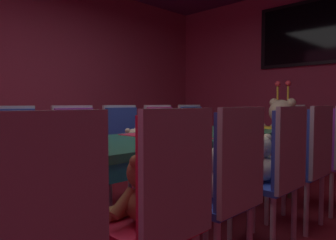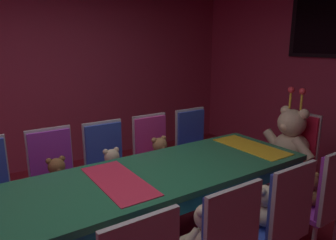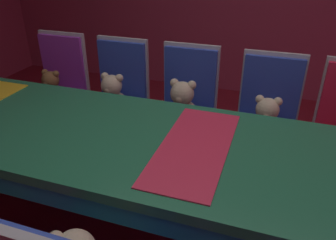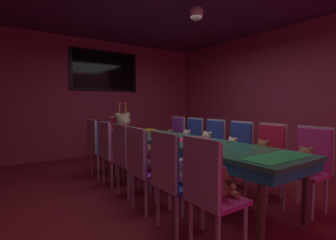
{
  "view_description": "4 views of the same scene",
  "coord_description": "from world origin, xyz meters",
  "px_view_note": "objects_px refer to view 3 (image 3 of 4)",
  "views": [
    {
      "loc": [
        1.77,
        -1.74,
        1.0
      ],
      "look_at": [
        -0.03,
        0.08,
        0.87
      ],
      "focal_mm": 33.77,
      "sensor_mm": 36.0,
      "label": 1
    },
    {
      "loc": [
        1.99,
        -0.88,
        1.73
      ],
      "look_at": [
        -0.0,
        0.45,
        1.15
      ],
      "focal_mm": 33.18,
      "sensor_mm": 36.0,
      "label": 2
    },
    {
      "loc": [
        -1.33,
        -0.32,
        1.6
      ],
      "look_at": [
        -0.05,
        0.12,
        0.89
      ],
      "focal_mm": 35.75,
      "sensor_mm": 36.0,
      "label": 3
    },
    {
      "loc": [
        -2.21,
        -2.75,
        1.25
      ],
      "look_at": [
        -0.03,
        0.37,
        1.0
      ],
      "focal_mm": 26.4,
      "sensor_mm": 36.0,
      "label": 4
    }
  ],
  "objects_px": {
    "teddy_right_4": "(112,97)",
    "teddy_right_5": "(52,90)",
    "teddy_right_2": "(265,122)",
    "chair_right_2": "(267,111)",
    "teddy_right_3": "(182,107)",
    "chair_right_5": "(62,81)",
    "chair_right_4": "(121,90)",
    "chair_right_3": "(187,99)",
    "banquet_table": "(194,161)"
  },
  "relations": [
    {
      "from": "teddy_right_4",
      "to": "chair_right_4",
      "type": "bearing_deg",
      "value": 180.0
    },
    {
      "from": "chair_right_4",
      "to": "teddy_right_4",
      "type": "bearing_deg",
      "value": -0.0
    },
    {
      "from": "teddy_right_3",
      "to": "chair_right_5",
      "type": "xyz_separation_m",
      "value": [
        0.16,
        1.08,
        -0.0
      ]
    },
    {
      "from": "teddy_right_2",
      "to": "chair_right_4",
      "type": "bearing_deg",
      "value": -98.47
    },
    {
      "from": "banquet_table",
      "to": "teddy_right_3",
      "type": "relative_size",
      "value": 9.68
    },
    {
      "from": "teddy_right_2",
      "to": "teddy_right_3",
      "type": "relative_size",
      "value": 0.9
    },
    {
      "from": "chair_right_2",
      "to": "chair_right_3",
      "type": "xyz_separation_m",
      "value": [
        0.02,
        0.57,
        0.0
      ]
    },
    {
      "from": "chair_right_3",
      "to": "teddy_right_4",
      "type": "bearing_deg",
      "value": -74.97
    },
    {
      "from": "teddy_right_4",
      "to": "chair_right_5",
      "type": "distance_m",
      "value": 0.56
    },
    {
      "from": "chair_right_2",
      "to": "chair_right_3",
      "type": "bearing_deg",
      "value": -91.98
    },
    {
      "from": "chair_right_3",
      "to": "teddy_right_5",
      "type": "height_order",
      "value": "chair_right_3"
    },
    {
      "from": "teddy_right_2",
      "to": "chair_right_4",
      "type": "relative_size",
      "value": 0.32
    },
    {
      "from": "teddy_right_2",
      "to": "teddy_right_3",
      "type": "xyz_separation_m",
      "value": [
        0.02,
        0.57,
        0.01
      ]
    },
    {
      "from": "banquet_table",
      "to": "teddy_right_2",
      "type": "bearing_deg",
      "value": -24.03
    },
    {
      "from": "banquet_table",
      "to": "teddy_right_5",
      "type": "relative_size",
      "value": 11.67
    },
    {
      "from": "chair_right_2",
      "to": "chair_right_5",
      "type": "distance_m",
      "value": 1.65
    },
    {
      "from": "teddy_right_4",
      "to": "teddy_right_5",
      "type": "xyz_separation_m",
      "value": [
        0.01,
        0.54,
        -0.02
      ]
    },
    {
      "from": "chair_right_3",
      "to": "teddy_right_3",
      "type": "xyz_separation_m",
      "value": [
        -0.15,
        0.0,
        0.0
      ]
    },
    {
      "from": "chair_right_3",
      "to": "chair_right_4",
      "type": "relative_size",
      "value": 1.0
    },
    {
      "from": "teddy_right_2",
      "to": "chair_right_2",
      "type": "bearing_deg",
      "value": -180.0
    },
    {
      "from": "chair_right_5",
      "to": "chair_right_3",
      "type": "bearing_deg",
      "value": 89.55
    },
    {
      "from": "teddy_right_4",
      "to": "teddy_right_5",
      "type": "distance_m",
      "value": 0.54
    },
    {
      "from": "teddy_right_2",
      "to": "teddy_right_4",
      "type": "height_order",
      "value": "teddy_right_4"
    },
    {
      "from": "chair_right_3",
      "to": "teddy_right_3",
      "type": "bearing_deg",
      "value": -0.0
    },
    {
      "from": "chair_right_2",
      "to": "teddy_right_4",
      "type": "distance_m",
      "value": 1.12
    },
    {
      "from": "teddy_right_3",
      "to": "teddy_right_5",
      "type": "bearing_deg",
      "value": -90.66
    },
    {
      "from": "chair_right_4",
      "to": "teddy_right_4",
      "type": "distance_m",
      "value": 0.15
    },
    {
      "from": "chair_right_3",
      "to": "chair_right_5",
      "type": "bearing_deg",
      "value": -90.45
    },
    {
      "from": "chair_right_2",
      "to": "chair_right_4",
      "type": "bearing_deg",
      "value": -91.06
    },
    {
      "from": "teddy_right_2",
      "to": "teddy_right_3",
      "type": "bearing_deg",
      "value": -91.75
    },
    {
      "from": "chair_right_5",
      "to": "teddy_right_4",
      "type": "bearing_deg",
      "value": 74.21
    },
    {
      "from": "teddy_right_2",
      "to": "teddy_right_3",
      "type": "distance_m",
      "value": 0.57
    },
    {
      "from": "chair_right_5",
      "to": "chair_right_4",
      "type": "bearing_deg",
      "value": 89.18
    },
    {
      "from": "chair_right_4",
      "to": "teddy_right_5",
      "type": "height_order",
      "value": "chair_right_4"
    },
    {
      "from": "banquet_table",
      "to": "teddy_right_4",
      "type": "xyz_separation_m",
      "value": [
        0.69,
        0.81,
        -0.06
      ]
    },
    {
      "from": "chair_right_5",
      "to": "teddy_right_3",
      "type": "bearing_deg",
      "value": 81.83
    },
    {
      "from": "chair_right_2",
      "to": "chair_right_5",
      "type": "relative_size",
      "value": 1.0
    },
    {
      "from": "teddy_right_4",
      "to": "teddy_right_5",
      "type": "relative_size",
      "value": 1.14
    },
    {
      "from": "teddy_right_4",
      "to": "teddy_right_2",
      "type": "bearing_deg",
      "value": 89.0
    },
    {
      "from": "banquet_table",
      "to": "chair_right_2",
      "type": "bearing_deg",
      "value": -20.14
    },
    {
      "from": "banquet_table",
      "to": "chair_right_4",
      "type": "relative_size",
      "value": 3.44
    },
    {
      "from": "chair_right_2",
      "to": "banquet_table",
      "type": "bearing_deg",
      "value": -20.14
    },
    {
      "from": "teddy_right_4",
      "to": "banquet_table",
      "type": "bearing_deg",
      "value": 49.61
    },
    {
      "from": "teddy_right_2",
      "to": "chair_right_5",
      "type": "distance_m",
      "value": 1.66
    },
    {
      "from": "chair_right_3",
      "to": "chair_right_4",
      "type": "height_order",
      "value": "same"
    },
    {
      "from": "teddy_right_2",
      "to": "chair_right_4",
      "type": "xyz_separation_m",
      "value": [
        0.17,
        1.11,
        0.01
      ]
    },
    {
      "from": "chair_right_3",
      "to": "chair_right_5",
      "type": "height_order",
      "value": "same"
    },
    {
      "from": "chair_right_2",
      "to": "chair_right_4",
      "type": "height_order",
      "value": "same"
    },
    {
      "from": "banquet_table",
      "to": "chair_right_5",
      "type": "relative_size",
      "value": 3.44
    },
    {
      "from": "chair_right_2",
      "to": "teddy_right_3",
      "type": "height_order",
      "value": "chair_right_2"
    }
  ]
}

